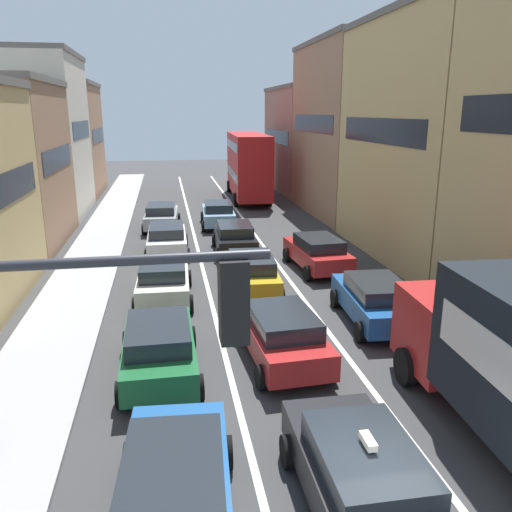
# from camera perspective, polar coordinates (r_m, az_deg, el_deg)

# --- Properties ---
(sidewalk_left) EXTENTS (2.60, 64.00, 0.14)m
(sidewalk_left) POSITION_cam_1_polar(r_m,az_deg,el_deg) (27.13, -17.09, 0.70)
(sidewalk_left) COLOR #9A9A9A
(sidewalk_left) RESTS_ON ground
(lane_stripe_left) EXTENTS (0.16, 60.00, 0.01)m
(lane_stripe_left) POSITION_cam_1_polar(r_m,az_deg,el_deg) (26.95, -6.49, 1.06)
(lane_stripe_left) COLOR silver
(lane_stripe_left) RESTS_ON ground
(lane_stripe_right) EXTENTS (0.16, 60.00, 0.01)m
(lane_stripe_right) POSITION_cam_1_polar(r_m,az_deg,el_deg) (27.34, 0.63, 1.38)
(lane_stripe_right) COLOR silver
(lane_stripe_right) RESTS_ON ground
(building_row_right) EXTENTS (7.20, 43.90, 12.37)m
(building_row_right) POSITION_cam_1_polar(r_m,az_deg,el_deg) (29.75, 16.55, 12.60)
(building_row_right) COLOR #936B5B
(building_row_right) RESTS_ON ground
(traffic_light_pole) EXTENTS (3.58, 0.38, 5.50)m
(traffic_light_pole) POSITION_cam_1_polar(r_m,az_deg,el_deg) (5.65, -22.67, -16.53)
(traffic_light_pole) COLOR #2D2D33
(traffic_light_pole) RESTS_ON ground
(taxi_centre_lane_front) EXTENTS (2.08, 4.31, 1.66)m
(taxi_centre_lane_front) POSITION_cam_1_polar(r_m,az_deg,el_deg) (9.62, 11.57, -22.68)
(taxi_centre_lane_front) COLOR black
(taxi_centre_lane_front) RESTS_ON ground
(sedan_left_lane_front) EXTENTS (2.29, 4.41, 1.49)m
(sedan_left_lane_front) POSITION_cam_1_polar(r_m,az_deg,el_deg) (9.33, -8.95, -23.98)
(sedan_left_lane_front) COLOR #194C8C
(sedan_left_lane_front) RESTS_ON ground
(sedan_centre_lane_second) EXTENTS (2.27, 4.40, 1.49)m
(sedan_centre_lane_second) POSITION_cam_1_polar(r_m,az_deg,el_deg) (14.52, 2.81, -8.48)
(sedan_centre_lane_second) COLOR #A51E1E
(sedan_centre_lane_second) RESTS_ON ground
(wagon_left_lane_second) EXTENTS (2.09, 4.32, 1.49)m
(wagon_left_lane_second) POSITION_cam_1_polar(r_m,az_deg,el_deg) (13.96, -10.59, -9.77)
(wagon_left_lane_second) COLOR #19592D
(wagon_left_lane_second) RESTS_ON ground
(hatchback_centre_lane_third) EXTENTS (2.26, 4.40, 1.49)m
(hatchback_centre_lane_third) POSITION_cam_1_polar(r_m,az_deg,el_deg) (19.79, -0.53, -1.81)
(hatchback_centre_lane_third) COLOR #B29319
(hatchback_centre_lane_third) RESTS_ON ground
(sedan_left_lane_third) EXTENTS (2.16, 4.35, 1.49)m
(sedan_left_lane_third) POSITION_cam_1_polar(r_m,az_deg,el_deg) (19.30, -10.11, -2.52)
(sedan_left_lane_third) COLOR beige
(sedan_left_lane_third) RESTS_ON ground
(coupe_centre_lane_fourth) EXTENTS (2.19, 4.37, 1.49)m
(coupe_centre_lane_fourth) POSITION_cam_1_polar(r_m,az_deg,el_deg) (25.35, -2.35, 2.07)
(coupe_centre_lane_fourth) COLOR black
(coupe_centre_lane_fourth) RESTS_ON ground
(sedan_left_lane_fourth) EXTENTS (2.09, 4.32, 1.49)m
(sedan_left_lane_fourth) POSITION_cam_1_polar(r_m,az_deg,el_deg) (25.43, -9.75, 1.90)
(sedan_left_lane_fourth) COLOR silver
(sedan_left_lane_fourth) RESTS_ON ground
(sedan_centre_lane_fifth) EXTENTS (2.23, 4.38, 1.49)m
(sedan_centre_lane_fifth) POSITION_cam_1_polar(r_m,az_deg,el_deg) (31.43, -4.16, 4.69)
(sedan_centre_lane_fifth) COLOR #759EB7
(sedan_centre_lane_fifth) RESTS_ON ground
(sedan_left_lane_fifth) EXTENTS (2.26, 4.40, 1.49)m
(sedan_left_lane_fifth) POSITION_cam_1_polar(r_m,az_deg,el_deg) (31.13, -10.32, 4.37)
(sedan_left_lane_fifth) COLOR gray
(sedan_left_lane_fifth) RESTS_ON ground
(sedan_right_lane_behind_truck) EXTENTS (2.28, 4.40, 1.49)m
(sedan_right_lane_behind_truck) POSITION_cam_1_polar(r_m,az_deg,el_deg) (17.42, 12.95, -4.68)
(sedan_right_lane_behind_truck) COLOR #194C8C
(sedan_right_lane_behind_truck) RESTS_ON ground
(wagon_right_lane_far) EXTENTS (2.30, 4.41, 1.49)m
(wagon_right_lane_far) POSITION_cam_1_polar(r_m,az_deg,el_deg) (22.81, 6.75, 0.44)
(wagon_right_lane_far) COLOR #A51E1E
(wagon_right_lane_far) RESTS_ON ground
(bus_mid_queue_primary) EXTENTS (3.19, 10.61, 5.06)m
(bus_mid_queue_primary) POSITION_cam_1_polar(r_m,az_deg,el_deg) (41.15, -0.88, 10.16)
(bus_mid_queue_primary) COLOR #B21919
(bus_mid_queue_primary) RESTS_ON ground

